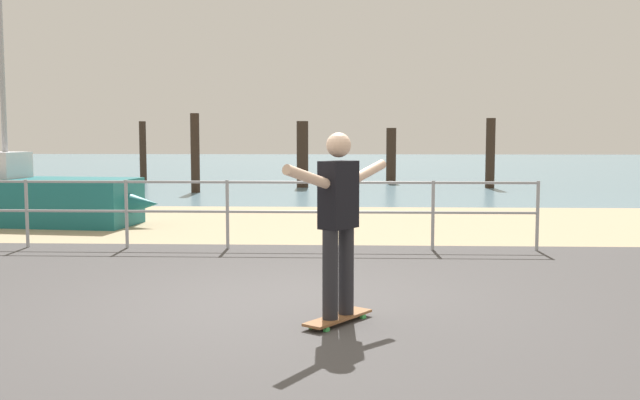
# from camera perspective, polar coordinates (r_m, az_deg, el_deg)

# --- Properties ---
(ground_plane) EXTENTS (24.00, 10.00, 0.04)m
(ground_plane) POSITION_cam_1_polar(r_m,az_deg,el_deg) (6.24, -3.74, -10.73)
(ground_plane) COLOR #474444
(ground_plane) RESTS_ON ground
(beach_strip) EXTENTS (24.00, 6.00, 0.04)m
(beach_strip) POSITION_cam_1_polar(r_m,az_deg,el_deg) (14.09, -0.27, -1.84)
(beach_strip) COLOR tan
(beach_strip) RESTS_ON ground
(sea_surface) EXTENTS (72.00, 50.00, 0.04)m
(sea_surface) POSITION_cam_1_polar(r_m,az_deg,el_deg) (42.01, 1.51, 2.78)
(sea_surface) COLOR slate
(sea_surface) RESTS_ON ground
(railing_fence) EXTENTS (12.28, 0.05, 1.05)m
(railing_fence) POSITION_cam_1_polar(r_m,az_deg,el_deg) (11.13, -15.17, -0.26)
(railing_fence) COLOR #9EA0A5
(railing_fence) RESTS_ON ground
(sailboat) EXTENTS (5.04, 1.89, 5.64)m
(sailboat) POSITION_cam_1_polar(r_m,az_deg,el_deg) (14.75, -22.16, 0.15)
(sailboat) COLOR #19666B
(sailboat) RESTS_ON ground
(skateboard) EXTENTS (0.63, 0.77, 0.08)m
(skateboard) POSITION_cam_1_polar(r_m,az_deg,el_deg) (6.53, 1.46, -9.38)
(skateboard) COLOR brown
(skateboard) RESTS_ON ground
(skateboarder) EXTENTS (0.91, 1.23, 1.65)m
(skateboarder) POSITION_cam_1_polar(r_m,az_deg,el_deg) (6.36, 1.48, -1.07)
(skateboarder) COLOR #26262B
(skateboarder) RESTS_ON skateboard
(groyne_post_0) EXTENTS (0.25, 0.25, 2.25)m
(groyne_post_0) POSITION_cam_1_polar(r_m,az_deg,el_deg) (27.38, -13.92, 3.75)
(groyne_post_0) COLOR #332319
(groyne_post_0) RESTS_ON ground
(groyne_post_1) EXTENTS (0.27, 0.27, 2.38)m
(groyne_post_1) POSITION_cam_1_polar(r_m,az_deg,el_deg) (21.71, -9.91, 3.68)
(groyne_post_1) COLOR #332319
(groyne_post_1) RESTS_ON ground
(groyne_post_2) EXTENTS (0.38, 0.38, 2.20)m
(groyne_post_2) POSITION_cam_1_polar(r_m,az_deg,el_deg) (23.60, -1.41, 3.63)
(groyne_post_2) COLOR #332319
(groyne_post_2) RESTS_ON ground
(groyne_post_3) EXTENTS (0.36, 0.36, 2.00)m
(groyne_post_3) POSITION_cam_1_polar(r_m,az_deg,el_deg) (26.11, 5.68, 3.54)
(groyne_post_3) COLOR #332319
(groyne_post_3) RESTS_ON ground
(groyne_post_4) EXTENTS (0.30, 0.30, 2.29)m
(groyne_post_4) POSITION_cam_1_polar(r_m,az_deg,el_deg) (23.88, 13.41, 3.62)
(groyne_post_4) COLOR #332319
(groyne_post_4) RESTS_ON ground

